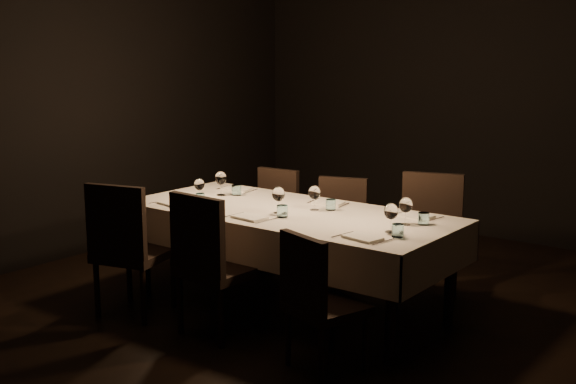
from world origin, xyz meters
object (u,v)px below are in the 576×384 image
Objects in this scene: chair_near_right at (316,296)px; chair_far_left at (272,213)px; chair_near_left at (127,244)px; chair_far_center at (340,224)px; dining_table at (288,220)px; chair_near_center at (211,259)px; chair_far_right at (429,232)px.

chair_far_left reaches higher than chair_near_right.
chair_far_center is (0.75, 1.66, -0.06)m from chair_near_left.
chair_near_center is at bearing -96.08° from dining_table.
chair_far_right reaches higher than chair_near_right.
chair_far_left is (-0.79, 0.80, -0.20)m from dining_table.
chair_near_right is at bearing -48.46° from chair_far_left.
chair_near_center is 1.01× the size of chair_far_right.
chair_near_center reaches higher than chair_far_center.
chair_far_center is at bearing 163.48° from chair_far_right.
dining_table is at bearing -148.63° from chair_near_left.
dining_table is 1.14m from chair_far_left.
dining_table is at bearing -25.95° from chair_near_right.
chair_near_center is at bearing 15.91° from chair_near_right.
dining_table is 2.55× the size of chair_far_right.
chair_far_right is (0.81, 0.03, 0.05)m from chair_far_center.
dining_table is 0.77m from chair_near_center.
chair_near_left is 1.15× the size of chair_far_center.
chair_far_center is (0.72, 0.01, -0.00)m from chair_far_left.
chair_near_right is at bearing 167.62° from chair_near_left.
chair_far_right is at bearing -2.38° from chair_far_left.
dining_table is at bearing -49.05° from chair_far_left.
dining_table is at bearing -93.30° from chair_near_center.
chair_near_left is 0.75m from chair_near_center.
chair_near_left is at bearing 20.43° from chair_near_right.
chair_near_left reaches higher than dining_table.
chair_near_left is 2.30m from chair_far_right.
dining_table is 1.15m from chair_near_right.
chair_far_right is (0.74, 0.84, -0.15)m from dining_table.
chair_near_right is (1.63, 0.07, -0.06)m from chair_near_left.
chair_near_left is at bearing -133.87° from dining_table.
dining_table is at bearing -150.12° from chair_far_right.
chair_near_right is 0.99× the size of chair_far_center.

